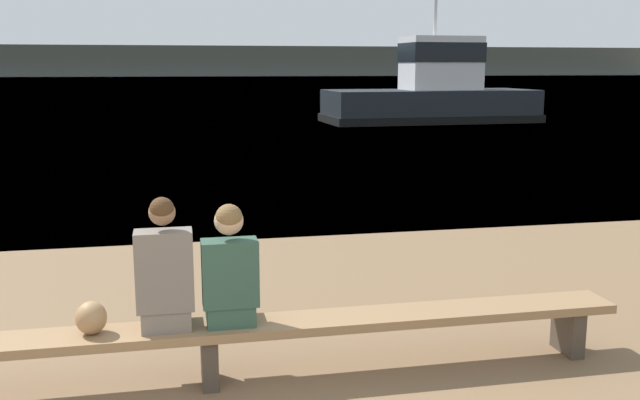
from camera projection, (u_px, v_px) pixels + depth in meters
water_surface at (169, 79)px, 125.14m from camera, size 240.00×240.00×0.00m
far_shoreline at (169, 61)px, 165.47m from camera, size 600.00×12.00×6.84m
bench_main at (209, 336)px, 5.36m from camera, size 6.58×0.41×0.46m
person_left at (165, 274)px, 5.21m from camera, size 0.41×0.42×1.00m
person_right at (230, 273)px, 5.31m from camera, size 0.41×0.43×0.93m
shopping_bag at (91, 318)px, 5.16m from camera, size 0.22×0.23×0.24m
tugboat_red at (433, 95)px, 30.49m from camera, size 9.16×3.88×6.61m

